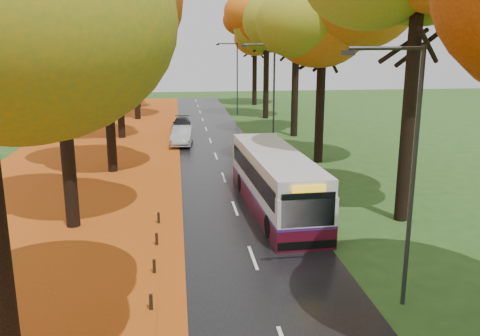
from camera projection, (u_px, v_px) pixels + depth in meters
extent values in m
cube|color=black|center=(222.00, 173.00, 31.97)|extent=(6.50, 90.00, 0.04)
cube|color=silver|center=(222.00, 173.00, 31.96)|extent=(0.12, 90.00, 0.01)
cube|color=#823E0B|center=(75.00, 178.00, 30.88)|extent=(12.00, 90.00, 0.02)
cube|color=#D75616|center=(173.00, 175.00, 31.59)|extent=(0.90, 90.00, 0.01)
cylinder|color=black|center=(65.00, 126.00, 21.78)|extent=(0.60, 0.60, 9.15)
cylinder|color=black|center=(109.00, 109.00, 31.62)|extent=(0.60, 0.60, 8.00)
ellipsoid|color=orange|center=(104.00, 26.00, 30.41)|extent=(9.20, 9.20, 7.18)
cylinder|color=black|center=(119.00, 88.00, 43.03)|extent=(0.60, 0.60, 8.58)
ellipsoid|color=orange|center=(116.00, 22.00, 41.74)|extent=(8.00, 8.00, 6.24)
cylinder|color=black|center=(136.00, 76.00, 53.62)|extent=(0.60, 0.60, 9.15)
ellipsoid|color=orange|center=(133.00, 20.00, 52.25)|extent=(9.20, 9.20, 7.18)
cylinder|color=black|center=(137.00, 76.00, 63.32)|extent=(0.60, 0.60, 8.00)
ellipsoid|color=orange|center=(135.00, 34.00, 62.11)|extent=(8.00, 8.00, 6.24)
cylinder|color=black|center=(408.00, 122.00, 22.62)|extent=(0.60, 0.60, 9.22)
cylinder|color=black|center=(320.00, 103.00, 34.22)|extent=(0.60, 0.60, 8.19)
ellipsoid|color=#C5540E|center=(323.00, 24.00, 32.99)|extent=(9.20, 9.20, 7.18)
cylinder|color=black|center=(295.00, 86.00, 43.86)|extent=(0.60, 0.60, 8.70)
ellipsoid|color=#C5540E|center=(297.00, 21.00, 42.55)|extent=(8.20, 8.20, 6.40)
cylinder|color=black|center=(266.00, 75.00, 54.32)|extent=(0.60, 0.60, 9.22)
ellipsoid|color=#C5540E|center=(267.00, 19.00, 52.93)|extent=(9.20, 9.20, 7.18)
cylinder|color=black|center=(255.00, 73.00, 66.07)|extent=(0.60, 0.60, 8.19)
ellipsoid|color=#C5540E|center=(255.00, 33.00, 64.84)|extent=(8.20, 8.20, 6.40)
cube|color=black|center=(151.00, 302.00, 15.67)|extent=(0.11, 0.11, 0.52)
cube|color=black|center=(154.00, 266.00, 18.17)|extent=(0.11, 0.11, 0.52)
cube|color=black|center=(157.00, 239.00, 20.68)|extent=(0.11, 0.11, 0.52)
cube|color=black|center=(159.00, 218.00, 23.18)|extent=(0.11, 0.11, 0.52)
cylinder|color=#333538|center=(413.00, 182.00, 15.14)|extent=(0.14, 0.14, 8.00)
cylinder|color=#333538|center=(387.00, 48.00, 14.07)|extent=(2.20, 0.11, 0.11)
cube|color=#333538|center=(348.00, 53.00, 13.97)|extent=(0.35, 0.18, 0.14)
cylinder|color=#333538|center=(274.00, 101.00, 36.33)|extent=(0.14, 0.14, 8.00)
cylinder|color=#333538|center=(259.00, 45.00, 35.25)|extent=(2.20, 0.11, 0.11)
cube|color=#333538|center=(243.00, 46.00, 35.15)|extent=(0.35, 0.18, 0.14)
cylinder|color=#333538|center=(237.00, 79.00, 57.51)|extent=(0.14, 0.14, 8.00)
cylinder|color=#333538|center=(227.00, 44.00, 56.44)|extent=(2.20, 0.11, 0.11)
cube|color=#333538|center=(218.00, 45.00, 56.33)|extent=(0.35, 0.18, 0.14)
cube|color=#450A1A|center=(275.00, 200.00, 25.04)|extent=(2.95, 10.91, 0.88)
cube|color=silver|center=(275.00, 179.00, 24.78)|extent=(2.95, 10.91, 1.28)
cube|color=silver|center=(276.00, 160.00, 24.54)|extent=(2.89, 10.69, 0.69)
cube|color=#3F1C63|center=(275.00, 191.00, 24.92)|extent=(2.97, 10.93, 0.12)
cube|color=black|center=(275.00, 171.00, 24.69)|extent=(2.94, 10.05, 0.84)
cube|color=black|center=(308.00, 210.00, 19.60)|extent=(2.16, 0.16, 1.38)
cube|color=yellow|center=(309.00, 189.00, 19.39)|extent=(1.35, 0.12, 0.28)
cube|color=black|center=(307.00, 245.00, 19.96)|extent=(2.41, 0.23, 0.34)
cylinder|color=black|center=(270.00, 226.00, 21.33)|extent=(0.32, 0.99, 0.98)
cylinder|color=black|center=(320.00, 223.00, 21.70)|extent=(0.32, 0.99, 0.98)
cylinder|color=black|center=(241.00, 183.00, 27.95)|extent=(0.32, 0.99, 0.98)
cylinder|color=black|center=(281.00, 181.00, 28.31)|extent=(0.32, 0.99, 0.98)
imported|color=silver|center=(182.00, 133.00, 42.25)|extent=(2.07, 4.07, 1.33)
imported|color=#A2A5AA|center=(182.00, 136.00, 40.77)|extent=(1.97, 4.56, 1.46)
imported|color=black|center=(181.00, 124.00, 47.45)|extent=(1.90, 4.11, 1.16)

